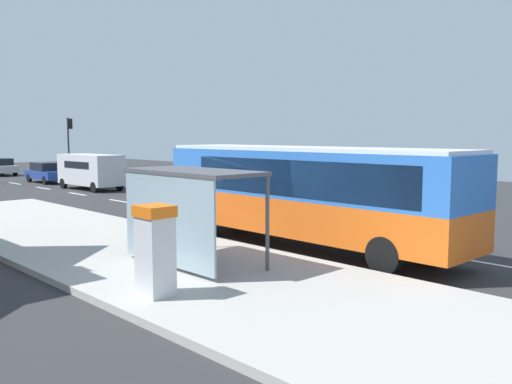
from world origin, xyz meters
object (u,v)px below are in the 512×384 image
object	(u,v)px
ticket_machine	(155,250)
bus_shelter	(184,193)
white_van	(91,169)
traffic_light_near_side	(69,138)
bus	(305,190)
sedan_far	(47,172)
recycling_bin_red	(180,224)
recycling_bin_blue	(168,221)

from	to	relation	value
ticket_machine	bus_shelter	size ratio (longest dim) A/B	0.48
white_van	ticket_machine	xyz separation A→B (m)	(-10.68, -23.57, -0.17)
traffic_light_near_side	bus	bearing A→B (deg)	-102.77
white_van	sedan_far	xyz separation A→B (m)	(0.10, 7.03, -0.55)
recycling_bin_red	bus_shelter	xyz separation A→B (m)	(-2.21, -3.23, 1.44)
bus	traffic_light_near_side	distance (m)	32.67
white_van	bus_shelter	bearing A→B (deg)	-111.53
sedan_far	white_van	bearing A→B (deg)	-90.82
white_van	recycling_bin_red	size ratio (longest dim) A/B	5.55
bus	bus_shelter	world-z (taller)	bus
bus	recycling_bin_blue	xyz separation A→B (m)	(-2.49, 4.01, -1.19)
ticket_machine	traffic_light_near_side	size ratio (longest dim) A/B	0.39
sedan_far	traffic_light_near_side	size ratio (longest dim) A/B	0.89
bus	recycling_bin_red	bearing A→B (deg)	126.94
bus	white_van	world-z (taller)	bus
recycling_bin_blue	bus	bearing A→B (deg)	-58.18
recycling_bin_blue	traffic_light_near_side	size ratio (longest dim) A/B	0.19
traffic_light_near_side	recycling_bin_red	bearing A→B (deg)	-108.79
bus	recycling_bin_blue	bearing A→B (deg)	121.82
recycling_bin_red	ticket_machine	bearing A→B (deg)	-130.68
bus	recycling_bin_blue	world-z (taller)	bus
sedan_far	ticket_machine	distance (m)	32.45
bus_shelter	ticket_machine	bearing A→B (deg)	-139.79
recycling_bin_blue	recycling_bin_red	bearing A→B (deg)	-90.00
white_van	recycling_bin_red	xyz separation A→B (m)	(-6.40, -18.60, -0.69)
recycling_bin_red	traffic_light_near_side	xyz separation A→B (m)	(9.70, 28.52, 2.66)
sedan_far	ticket_machine	size ratio (longest dim) A/B	2.28
ticket_machine	traffic_light_near_side	bearing A→B (deg)	67.35
sedan_far	ticket_machine	xyz separation A→B (m)	(-10.78, -30.61, 0.38)
white_van	recycling_bin_blue	distance (m)	19.02
sedan_far	recycling_bin_red	distance (m)	26.44
ticket_machine	traffic_light_near_side	xyz separation A→B (m)	(13.98, 33.49, 2.14)
recycling_bin_blue	bus_shelter	distance (m)	4.74
bus	white_van	distance (m)	22.26
ticket_machine	recycling_bin_blue	world-z (taller)	ticket_machine
ticket_machine	white_van	bearing A→B (deg)	65.63
white_van	sedan_far	bearing A→B (deg)	89.18
sedan_far	bus	bearing A→B (deg)	-97.89
recycling_bin_red	sedan_far	bearing A→B (deg)	75.77
bus	bus_shelter	distance (m)	4.71
white_van	traffic_light_near_side	bearing A→B (deg)	71.60
traffic_light_near_side	bus_shelter	size ratio (longest dim) A/B	1.25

